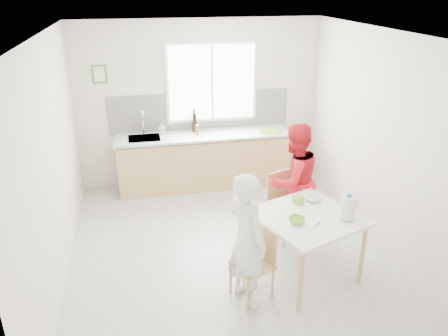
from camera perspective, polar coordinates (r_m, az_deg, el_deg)
The scene contains 21 objects.
ground at distance 5.81m, azimuth 0.51°, elevation -10.40°, with size 4.50×4.50×0.00m, color #B7B7B2.
room_shell at distance 5.09m, azimuth 0.58°, elevation 5.20°, with size 4.50×4.50×4.50m.
window at distance 7.22m, azimuth -1.60°, elevation 11.12°, with size 1.50×0.06×1.30m.
backsplash at distance 7.32m, azimuth -3.13°, elevation 7.43°, with size 3.00×0.02×0.65m, color white.
picture_frame at distance 7.10m, azimuth -15.97°, elevation 11.70°, with size 0.22×0.03×0.28m.
kitchen_counter at distance 7.31m, azimuth -2.68°, elevation 0.72°, with size 2.84×0.64×1.37m.
dining_table at distance 5.05m, azimuth 10.77°, elevation -6.95°, with size 1.33×1.33×0.80m.
chair_left at distance 4.81m, azimuth 4.30°, elevation -11.85°, with size 0.49×0.49×0.83m.
chair_far at distance 5.89m, azimuth 7.87°, elevation -4.44°, with size 0.54×0.54×0.91m.
person_white at distance 4.58m, azimuth 3.01°, elevation -9.36°, with size 0.55×0.36×1.51m, color white.
person_red at distance 5.83m, azimuth 9.03°, elevation -1.70°, with size 0.77×0.60×1.58m, color red.
bowl_green at distance 4.85m, azimuth 9.49°, elevation -6.74°, with size 0.18×0.18×0.06m, color #79C62D.
bowl_white at distance 5.34m, azimuth 11.48°, elevation -3.93°, with size 0.20×0.20×0.05m, color silver.
milk_jug at distance 4.98m, azimuth 15.92°, elevation -4.88°, with size 0.22×0.16×0.28m.
green_box at distance 5.23m, azimuth 9.66°, elevation -4.16°, with size 0.10×0.10×0.09m, color #88B82A.
spoon at distance 4.82m, azimuth 11.89°, elevation -7.36°, with size 0.01×0.01×0.16m, color #A5A5AA.
cutting_board at distance 7.29m, azimuth 5.95°, elevation 4.81°, with size 0.35×0.25×0.01m, color #77BC2B.
wine_bottle_a at distance 7.19m, azimuth -3.86°, elevation 5.91°, with size 0.07×0.07×0.32m, color black.
wine_bottle_b at distance 7.25m, azimuth -3.96°, elevation 5.96°, with size 0.07×0.07×0.30m, color black.
jar_amber at distance 7.10m, azimuth -3.52°, elevation 5.01°, with size 0.06×0.06×0.16m, color olive.
soap_bottle at distance 7.18m, azimuth -8.12°, elevation 5.15°, with size 0.09×0.09×0.19m, color #999999.
Camera 1 is at (-1.02, -4.72, 3.23)m, focal length 35.00 mm.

